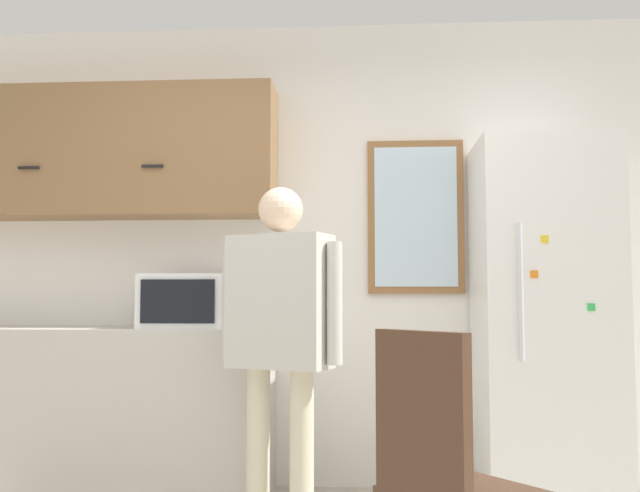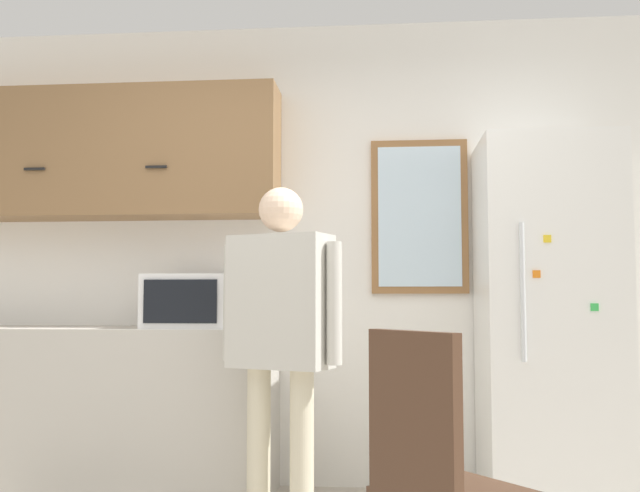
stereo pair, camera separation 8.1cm
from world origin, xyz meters
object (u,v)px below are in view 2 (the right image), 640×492
Objects in this scene: chair at (438,472)px; person at (280,320)px; refrigerator at (548,322)px; microwave at (200,301)px.

person is at bearing -6.83° from chair.
person is 0.84× the size of refrigerator.
microwave is 1.99m from chair.
refrigerator reaches higher than person.
person is 1.42m from refrigerator.
refrigerator is at bearing 41.41° from person.
person is at bearing -45.02° from microwave.
chair is (1.17, -1.52, -0.53)m from microwave.
chair is at bearing -36.57° from person.
chair is (-0.68, -1.51, -0.43)m from refrigerator.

